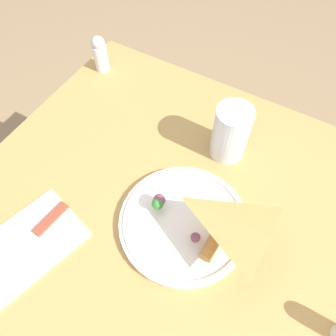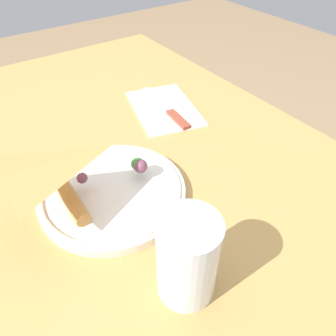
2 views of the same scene
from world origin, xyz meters
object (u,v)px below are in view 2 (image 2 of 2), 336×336
(dining_table, at_px, (101,188))
(milk_glass, at_px, (187,261))
(napkin_folded, at_px, (164,108))
(butter_knife, at_px, (167,109))
(plate_pizza, at_px, (112,190))

(dining_table, height_order, milk_glass, milk_glass)
(napkin_folded, distance_m, butter_knife, 0.01)
(milk_glass, bearing_deg, dining_table, -3.98)
(milk_glass, relative_size, butter_knife, 0.60)
(plate_pizza, xyz_separation_m, butter_knife, (0.17, -0.23, -0.01))
(dining_table, height_order, butter_knife, butter_knife)
(dining_table, distance_m, butter_knife, 0.24)
(milk_glass, relative_size, napkin_folded, 0.55)
(milk_glass, xyz_separation_m, napkin_folded, (0.39, -0.23, -0.06))
(dining_table, relative_size, napkin_folded, 4.48)
(milk_glass, distance_m, butter_knife, 0.45)
(dining_table, xyz_separation_m, butter_knife, (0.05, -0.21, 0.11))
(plate_pizza, xyz_separation_m, milk_glass, (-0.20, -0.00, 0.05))
(butter_knife, bearing_deg, milk_glass, 154.62)
(plate_pizza, height_order, napkin_folded, plate_pizza)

